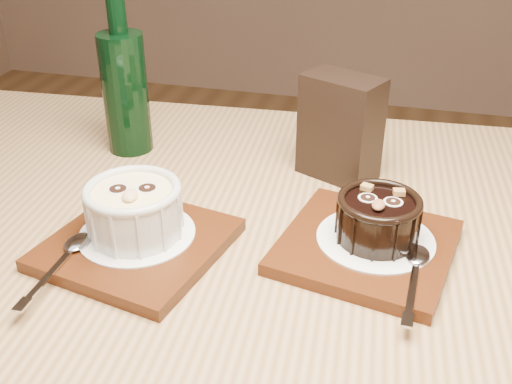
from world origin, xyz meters
TOP-DOWN VIEW (x-y plane):
  - table at (0.19, 0.08)m, footprint 1.25×0.88m
  - tray_left at (0.03, 0.03)m, footprint 0.21×0.21m
  - doily_left at (0.03, 0.04)m, footprint 0.13×0.13m
  - ramekin_white at (0.03, 0.04)m, footprint 0.11×0.11m
  - spoon_left at (-0.02, -0.03)m, footprint 0.03×0.13m
  - tray_right at (0.28, 0.09)m, footprint 0.21×0.21m
  - doily_right at (0.29, 0.10)m, footprint 0.13×0.13m
  - ramekin_dark at (0.29, 0.10)m, footprint 0.09×0.09m
  - spoon_right at (0.33, 0.04)m, footprint 0.03×0.14m
  - condiment_stand at (0.22, 0.27)m, footprint 0.12×0.10m
  - green_bottle at (-0.09, 0.27)m, footprint 0.06×0.06m

SIDE VIEW (x-z plane):
  - table at x=0.19m, z-range 0.28..1.03m
  - tray_left at x=0.03m, z-range 0.75..0.76m
  - tray_right at x=0.28m, z-range 0.75..0.76m
  - doily_left at x=0.03m, z-range 0.77..0.77m
  - doily_right at x=0.29m, z-range 0.77..0.77m
  - spoon_left at x=-0.02m, z-range 0.77..0.77m
  - spoon_right at x=0.33m, z-range 0.77..0.77m
  - ramekin_dark at x=0.29m, z-range 0.77..0.82m
  - ramekin_white at x=0.03m, z-range 0.77..0.83m
  - condiment_stand at x=0.22m, z-range 0.75..0.89m
  - green_bottle at x=-0.09m, z-range 0.72..0.97m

